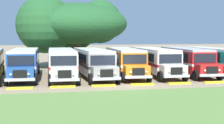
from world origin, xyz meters
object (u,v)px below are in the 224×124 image
at_px(parked_bus_slot_4, 125,61).
at_px(parked_bus_slot_7, 213,59).
at_px(broad_shade_tree, 73,24).
at_px(parked_bus_slot_2, 62,62).
at_px(parked_bus_slot_5, 154,60).
at_px(parked_bus_slot_1, 25,62).
at_px(parked_bus_slot_6, 186,60).
at_px(parked_bus_slot_3, 93,62).

xyz_separation_m(parked_bus_slot_4, parked_bus_slot_7, (9.76, -0.20, 0.00)).
xyz_separation_m(parked_bus_slot_7, broad_shade_tree, (-14.28, 10.99, 4.02)).
distance_m(parked_bus_slot_2, parked_bus_slot_5, 9.65).
relative_size(parked_bus_slot_1, parked_bus_slot_2, 1.00).
xyz_separation_m(parked_bus_slot_1, parked_bus_slot_4, (10.06, -0.23, 0.00)).
bearing_deg(parked_bus_slot_2, parked_bus_slot_6, 92.08).
bearing_deg(parked_bus_slot_3, parked_bus_slot_4, 96.33).
xyz_separation_m(parked_bus_slot_4, parked_bus_slot_5, (3.16, -0.13, 0.00)).
height_order(parked_bus_slot_2, parked_bus_slot_5, same).
height_order(parked_bus_slot_5, parked_bus_slot_6, same).
bearing_deg(parked_bus_slot_2, parked_bus_slot_1, -102.01).
height_order(parked_bus_slot_4, broad_shade_tree, broad_shade_tree).
xyz_separation_m(parked_bus_slot_3, parked_bus_slot_7, (13.18, 0.41, 0.00)).
bearing_deg(parked_bus_slot_3, parked_bus_slot_5, 90.33).
bearing_deg(parked_bus_slot_3, broad_shade_tree, -178.32).
xyz_separation_m(parked_bus_slot_3, parked_bus_slot_4, (3.42, 0.61, 0.00)).
bearing_deg(parked_bus_slot_1, parked_bus_slot_4, 88.61).
height_order(parked_bus_slot_2, parked_bus_slot_4, same).
bearing_deg(parked_bus_slot_1, broad_shade_tree, 152.22).
relative_size(parked_bus_slot_1, parked_bus_slot_5, 1.00).
distance_m(parked_bus_slot_6, parked_bus_slot_7, 3.01).
height_order(parked_bus_slot_1, parked_bus_slot_2, same).
relative_size(parked_bus_slot_5, parked_bus_slot_7, 1.00).
bearing_deg(parked_bus_slot_6, parked_bus_slot_7, 88.48).
relative_size(parked_bus_slot_2, broad_shade_tree, 0.76).
bearing_deg(parked_bus_slot_2, parked_bus_slot_3, 88.69).
height_order(parked_bus_slot_6, parked_bus_slot_7, same).
bearing_deg(parked_bus_slot_5, broad_shade_tree, -146.07).
height_order(parked_bus_slot_3, parked_bus_slot_7, same).
relative_size(parked_bus_slot_1, parked_bus_slot_7, 0.99).
height_order(parked_bus_slot_4, parked_bus_slot_7, same).
xyz_separation_m(parked_bus_slot_2, parked_bus_slot_7, (16.24, 0.33, 0.00)).
bearing_deg(broad_shade_tree, parked_bus_slot_5, -54.88).
relative_size(parked_bus_slot_3, parked_bus_slot_6, 1.01).
bearing_deg(parked_bus_slot_6, broad_shade_tree, -133.16).
distance_m(parked_bus_slot_4, parked_bus_slot_7, 9.77).
xyz_separation_m(parked_bus_slot_1, parked_bus_slot_6, (16.82, -0.32, 0.00)).
distance_m(parked_bus_slot_7, broad_shade_tree, 18.46).
bearing_deg(parked_bus_slot_7, parked_bus_slot_6, -95.11).
bearing_deg(parked_bus_slot_3, parked_bus_slot_7, 87.94).
bearing_deg(parked_bus_slot_7, broad_shade_tree, -130.39).
distance_m(parked_bus_slot_2, parked_bus_slot_3, 3.06).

